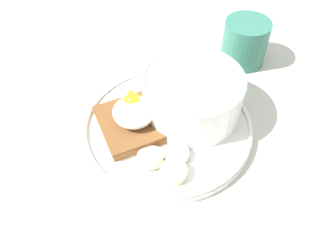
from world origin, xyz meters
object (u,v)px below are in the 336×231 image
Objects in this scene: oatmeal_bowl at (192,94)px; banana_slice_front at (176,154)px; poached_egg at (133,110)px; coffee_mug at (245,42)px; banana_slice_left at (174,172)px; banana_slice_back at (151,157)px; toast_slice at (135,122)px.

banana_slice_front is (-5.48, 7.05, -2.88)cm from oatmeal_bowl.
oatmeal_bowl reaches higher than poached_egg.
coffee_mug is (2.12, -24.56, -0.10)cm from poached_egg.
oatmeal_bowl is 3.05× the size of banana_slice_left.
banana_slice_left is 0.97× the size of banana_slice_back.
coffee_mug is at bearing -73.23° from oatmeal_bowl.
toast_slice is 6.64cm from banana_slice_back.
banana_slice_back is (-6.63, 1.75, -2.42)cm from poached_egg.
banana_slice_back is at bearing 16.34° from banana_slice_left.
banana_slice_back is at bearing 165.61° from toast_slice.
banana_slice_front is 0.86× the size of banana_slice_back.
oatmeal_bowl is 9.39cm from banana_slice_front.
oatmeal_bowl is at bearing -106.59° from toast_slice.
poached_egg is 1.73× the size of banana_slice_back.
toast_slice is 1.37× the size of poached_egg.
banana_slice_left is (-7.55, 9.12, -2.67)cm from oatmeal_bowl.
banana_slice_left is at bearing -163.66° from banana_slice_back.
oatmeal_bowl is 11.25cm from banana_slice_back.
toast_slice is at bearing 152.47° from poached_egg.
banana_slice_left is at bearing 176.22° from poached_egg.
toast_slice is at bearing -14.39° from banana_slice_back.
poached_egg is (2.74, 8.44, -0.31)cm from oatmeal_bowl.
poached_egg reaches higher than banana_slice_front.
banana_slice_front is 0.89× the size of banana_slice_left.
oatmeal_bowl is at bearing 106.77° from coffee_mug.
toast_slice is 1.50× the size of coffee_mug.
poached_egg is 8.73cm from banana_slice_front.
poached_egg is at bearing 9.59° from banana_slice_front.
banana_slice_back is (1.60, 3.14, 0.15)cm from banana_slice_front.
toast_slice is at bearing -3.27° from banana_slice_left.
poached_egg is 2.00× the size of banana_slice_front.
banana_slice_front is at bearing 127.88° from oatmeal_bowl.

